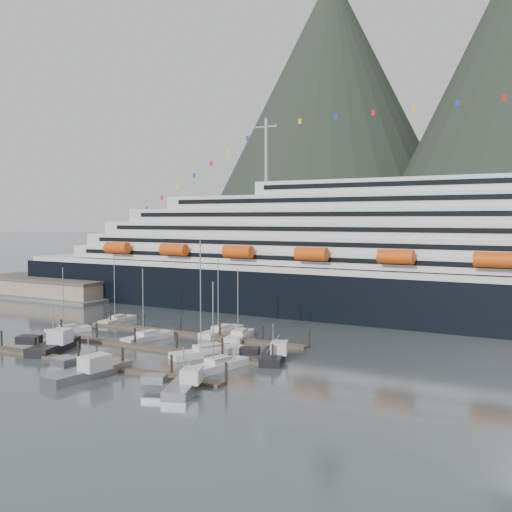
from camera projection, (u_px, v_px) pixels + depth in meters
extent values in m
plane|color=#434F50|center=(156.00, 355.00, 95.94)|extent=(1600.00, 1600.00, 0.00)
cone|color=black|center=(331.00, 116.00, 715.81)|extent=(340.00, 340.00, 340.00)
cube|color=black|center=(406.00, 300.00, 131.00)|extent=(210.00, 28.00, 12.00)
cube|color=silver|center=(407.00, 271.00, 130.60)|extent=(205.80, 27.44, 1.50)
cube|color=silver|center=(430.00, 260.00, 127.96)|extent=(185.00, 26.00, 3.20)
cube|color=black|center=(414.00, 263.00, 116.64)|extent=(175.75, 0.20, 1.00)
cube|color=silver|center=(440.00, 245.00, 126.77)|extent=(180.00, 25.00, 3.20)
cube|color=black|center=(425.00, 247.00, 115.88)|extent=(171.00, 0.20, 1.00)
cube|color=silver|center=(450.00, 230.00, 125.58)|extent=(172.00, 24.00, 3.20)
cube|color=black|center=(436.00, 230.00, 115.13)|extent=(163.40, 0.20, 1.00)
cube|color=silver|center=(460.00, 215.00, 124.39)|extent=(160.00, 23.00, 3.20)
cube|color=black|center=(448.00, 214.00, 114.37)|extent=(152.00, 0.20, 1.00)
cube|color=silver|center=(470.00, 200.00, 123.21)|extent=(140.00, 22.00, 3.00)
cube|color=black|center=(460.00, 197.00, 113.62)|extent=(133.00, 0.20, 1.00)
cube|color=silver|center=(481.00, 185.00, 122.03)|extent=(95.00, 20.00, 3.00)
cube|color=black|center=(472.00, 181.00, 113.31)|extent=(90.25, 0.20, 1.00)
cylinder|color=gray|center=(266.00, 151.00, 146.17)|extent=(1.00, 1.00, 16.00)
cylinder|color=#EA4B0C|center=(117.00, 248.00, 151.97)|extent=(7.00, 2.80, 2.80)
cylinder|color=#EA4B0C|center=(174.00, 250.00, 143.07)|extent=(7.00, 2.80, 2.80)
cylinder|color=#EA4B0C|center=(238.00, 252.00, 134.16)|extent=(7.00, 2.80, 2.80)
cylinder|color=#EA4B0C|center=(311.00, 254.00, 125.26)|extent=(7.00, 2.80, 2.80)
cylinder|color=#EA4B0C|center=(396.00, 257.00, 116.36)|extent=(7.00, 2.80, 2.80)
cylinder|color=#EA4B0C|center=(494.00, 260.00, 107.45)|extent=(7.00, 2.80, 2.80)
cube|color=#595956|center=(51.00, 296.00, 167.95)|extent=(46.00, 20.00, 1.20)
cube|color=tan|center=(50.00, 288.00, 167.81)|extent=(42.00, 16.00, 5.00)
cube|color=#595147|center=(50.00, 278.00, 167.64)|extent=(43.00, 17.00, 0.60)
cube|color=#43352B|center=(87.00, 363.00, 89.73)|extent=(48.00, 2.00, 0.50)
cylinder|color=black|center=(2.00, 340.00, 101.00)|extent=(0.36, 0.36, 3.20)
cylinder|color=black|center=(38.00, 346.00, 96.55)|extent=(0.36, 0.36, 3.20)
cylinder|color=black|center=(78.00, 352.00, 92.10)|extent=(0.36, 0.36, 3.20)
cylinder|color=black|center=(123.00, 359.00, 87.65)|extent=(0.36, 0.36, 3.20)
cylinder|color=black|center=(172.00, 366.00, 83.20)|extent=(0.36, 0.36, 3.20)
cylinder|color=black|center=(226.00, 374.00, 78.74)|extent=(0.36, 0.36, 3.20)
cube|color=#43352B|center=(144.00, 347.00, 101.00)|extent=(48.00, 2.00, 0.50)
cylinder|color=black|center=(61.00, 328.00, 112.27)|extent=(0.36, 0.36, 3.20)
cylinder|color=black|center=(97.00, 332.00, 107.82)|extent=(0.36, 0.36, 3.20)
cylinder|color=black|center=(135.00, 337.00, 103.37)|extent=(0.36, 0.36, 3.20)
cylinder|color=black|center=(177.00, 343.00, 98.92)|extent=(0.36, 0.36, 3.20)
cylinder|color=black|center=(222.00, 348.00, 94.46)|extent=(0.36, 0.36, 3.20)
cylinder|color=black|center=(273.00, 355.00, 90.01)|extent=(0.36, 0.36, 3.20)
cube|color=#43352B|center=(190.00, 334.00, 112.27)|extent=(48.00, 2.00, 0.50)
cylinder|color=black|center=(110.00, 318.00, 123.54)|extent=(0.36, 0.36, 3.20)
cylinder|color=black|center=(144.00, 322.00, 119.09)|extent=(0.36, 0.36, 3.20)
cylinder|color=black|center=(180.00, 326.00, 114.64)|extent=(0.36, 0.36, 3.20)
cylinder|color=black|center=(220.00, 330.00, 110.19)|extent=(0.36, 0.36, 3.20)
cylinder|color=black|center=(262.00, 335.00, 105.73)|extent=(0.36, 0.36, 3.20)
cylinder|color=black|center=(309.00, 340.00, 101.28)|extent=(0.36, 0.36, 3.20)
cube|color=silver|center=(68.00, 331.00, 115.07)|extent=(5.24, 8.80, 1.32)
cube|color=silver|center=(68.00, 327.00, 115.01)|extent=(2.80, 3.44, 0.75)
cylinder|color=gray|center=(63.00, 298.00, 114.12)|extent=(0.15, 0.15, 11.77)
cube|color=silver|center=(148.00, 339.00, 108.03)|extent=(4.01, 10.87, 1.49)
cube|color=silver|center=(148.00, 333.00, 107.97)|extent=(2.55, 3.94, 0.85)
cylinder|color=gray|center=(143.00, 302.00, 106.75)|extent=(0.17, 0.17, 12.05)
cube|color=silver|center=(208.00, 354.00, 95.78)|extent=(8.28, 12.55, 1.60)
cube|color=silver|center=(208.00, 347.00, 95.72)|extent=(4.01, 4.95, 0.91)
cylinder|color=gray|center=(201.00, 295.00, 94.49)|extent=(0.18, 0.18, 17.47)
cube|color=silver|center=(118.00, 321.00, 126.43)|extent=(3.25, 9.86, 1.36)
cube|color=silver|center=(118.00, 317.00, 126.37)|extent=(2.19, 3.53, 0.78)
cylinder|color=gray|center=(114.00, 287.00, 125.09)|extent=(0.16, 0.16, 13.42)
cube|color=silver|center=(239.00, 337.00, 109.06)|extent=(5.38, 10.46, 1.56)
cube|color=silver|center=(239.00, 332.00, 109.00)|extent=(3.06, 3.97, 0.89)
cylinder|color=gray|center=(238.00, 302.00, 107.67)|extent=(0.18, 0.18, 11.89)
cube|color=silver|center=(222.00, 333.00, 113.49)|extent=(3.05, 11.49, 1.53)
cube|color=silver|center=(222.00, 328.00, 113.43)|extent=(2.26, 4.04, 0.87)
cylinder|color=gray|center=(218.00, 295.00, 112.05)|extent=(0.17, 0.17, 13.17)
cube|color=silver|center=(218.00, 368.00, 86.87)|extent=(4.80, 10.72, 1.61)
cube|color=silver|center=(218.00, 360.00, 86.80)|extent=(2.91, 3.98, 0.92)
cylinder|color=gray|center=(213.00, 323.00, 85.65)|extent=(0.18, 0.18, 11.89)
cube|color=black|center=(54.00, 349.00, 99.18)|extent=(7.50, 12.33, 2.13)
cube|color=black|center=(29.00, 340.00, 99.89)|extent=(4.27, 3.63, 1.28)
cube|color=silver|center=(60.00, 336.00, 98.83)|extent=(3.98, 4.31, 2.34)
cube|color=black|center=(60.00, 331.00, 98.78)|extent=(3.70, 4.01, 0.53)
cylinder|color=gray|center=(53.00, 325.00, 98.93)|extent=(0.17, 0.17, 5.33)
cube|color=gray|center=(89.00, 374.00, 82.75)|extent=(4.54, 13.51, 1.90)
cube|color=gray|center=(65.00, 361.00, 85.54)|extent=(3.46, 3.18, 1.14)
cube|color=silver|center=(95.00, 363.00, 81.88)|extent=(2.98, 4.19, 2.08)
cube|color=black|center=(95.00, 357.00, 81.84)|extent=(2.77, 3.91, 0.47)
cylinder|color=gray|center=(88.00, 350.00, 82.54)|extent=(0.15, 0.15, 4.74)
cube|color=gray|center=(184.00, 388.00, 76.28)|extent=(6.69, 10.64, 1.71)
cube|color=gray|center=(154.00, 379.00, 76.73)|extent=(3.53, 3.18, 1.02)
cube|color=silver|center=(192.00, 376.00, 76.04)|extent=(3.37, 3.74, 1.88)
cube|color=black|center=(192.00, 370.00, 76.00)|extent=(3.13, 3.49, 0.43)
cylinder|color=gray|center=(184.00, 364.00, 76.09)|extent=(0.14, 0.14, 4.27)
cube|color=black|center=(273.00, 358.00, 92.31)|extent=(6.45, 10.14, 1.76)
cube|color=black|center=(250.00, 351.00, 92.78)|extent=(3.55, 3.06, 1.05)
cube|color=silver|center=(279.00, 348.00, 92.06)|extent=(3.34, 3.59, 1.93)
cube|color=black|center=(279.00, 343.00, 92.02)|extent=(3.11, 3.35, 0.44)
cylinder|color=gray|center=(273.00, 338.00, 92.11)|extent=(0.14, 0.14, 4.39)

